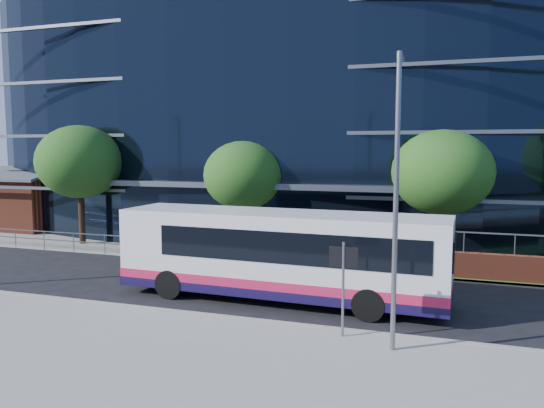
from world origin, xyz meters
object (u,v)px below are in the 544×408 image
(tree_far_a, at_px, (80,162))
(tree_far_c, at_px, (442,173))
(brick_pavilion, at_px, (18,200))
(streetlight_east, at_px, (396,194))
(city_bus, at_px, (283,254))
(street_sign, at_px, (343,269))
(tree_far_b, at_px, (244,176))

(tree_far_a, height_order, tree_far_c, tree_far_a)
(brick_pavilion, height_order, streetlight_east, streetlight_east)
(streetlight_east, xyz_separation_m, city_bus, (-4.42, 4.00, -2.69))
(tree_far_c, height_order, streetlight_east, streetlight_east)
(brick_pavilion, relative_size, street_sign, 3.07)
(brick_pavilion, distance_m, streetlight_east, 32.19)
(brick_pavilion, bearing_deg, tree_far_b, -11.88)
(brick_pavilion, height_order, tree_far_c, tree_far_c)
(brick_pavilion, relative_size, tree_far_a, 1.23)
(brick_pavilion, relative_size, streetlight_east, 1.08)
(brick_pavilion, xyz_separation_m, streetlight_east, (28.00, -15.67, 2.50))
(tree_far_b, distance_m, streetlight_east, 14.74)
(tree_far_b, height_order, streetlight_east, streetlight_east)
(street_sign, distance_m, streetlight_east, 2.80)
(tree_far_b, bearing_deg, street_sign, -55.92)
(street_sign, distance_m, tree_far_b, 13.54)
(brick_pavilion, xyz_separation_m, street_sign, (26.50, -15.09, 0.21))
(streetlight_east, height_order, city_bus, streetlight_east)
(street_sign, height_order, streetlight_east, streetlight_east)
(brick_pavilion, height_order, street_sign, brick_pavilion)
(street_sign, xyz_separation_m, tree_far_b, (-7.50, 11.09, 2.06))
(tree_far_a, distance_m, tree_far_b, 10.03)
(tree_far_b, xyz_separation_m, city_bus, (4.58, -7.68, -2.46))
(street_sign, relative_size, streetlight_east, 0.35)
(tree_far_c, height_order, city_bus, tree_far_c)
(street_sign, bearing_deg, brick_pavilion, 150.35)
(brick_pavilion, distance_m, tree_far_c, 29.46)
(street_sign, xyz_separation_m, tree_far_c, (2.50, 10.59, 2.39))
(brick_pavilion, distance_m, tree_far_a, 10.48)
(street_sign, distance_m, tree_far_c, 11.14)
(tree_far_c, distance_m, streetlight_east, 11.22)
(brick_pavilion, height_order, tree_far_b, tree_far_b)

